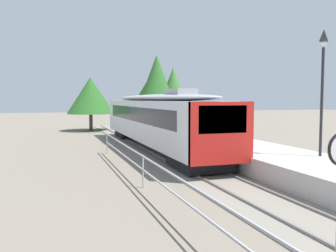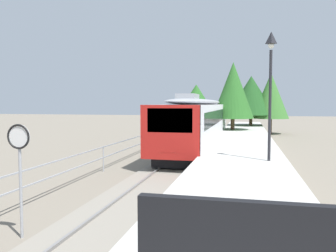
{
  "view_description": "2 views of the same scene",
  "coord_description": "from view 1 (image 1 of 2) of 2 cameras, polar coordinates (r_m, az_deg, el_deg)",
  "views": [
    {
      "loc": [
        -6.56,
        8.08,
        3.34
      ],
      "look_at": [
        -1.0,
        24.99,
        2.0
      ],
      "focal_mm": 38.39,
      "sensor_mm": 36.0,
      "label": 1
    },
    {
      "loc": [
        3.44,
        5.75,
        3.28
      ],
      "look_at": [
        -1.0,
        24.99,
        2.0
      ],
      "focal_mm": 36.41,
      "sensor_mm": 36.0,
      "label": 2
    }
  ],
  "objects": [
    {
      "name": "ground_plane",
      "position": [
        14.75,
        -3.8,
        -8.79
      ],
      "size": [
        160.0,
        160.0,
        0.0
      ],
      "primitive_type": "plane",
      "color": "slate"
    },
    {
      "name": "track_rails",
      "position": [
        15.74,
        6.94,
        -7.85
      ],
      "size": [
        3.2,
        60.0,
        0.14
      ],
      "color": "gray",
      "rests_on": "ground"
    },
    {
      "name": "commuter_train",
      "position": [
        23.61,
        -2.04,
        1.4
      ],
      "size": [
        2.82,
        19.71,
        3.74
      ],
      "color": "silver",
      "rests_on": "track_rails"
    },
    {
      "name": "station_platform",
      "position": [
        17.27,
        16.81,
        -5.51
      ],
      "size": [
        3.9,
        60.0,
        0.9
      ],
      "primitive_type": "cube",
      "color": "#B7B5AD",
      "rests_on": "ground"
    },
    {
      "name": "platform_lamp_mid_platform",
      "position": [
        16.61,
        23.37,
        8.38
      ],
      "size": [
        0.34,
        0.34,
        5.35
      ],
      "color": "#232328",
      "rests_on": "station_platform"
    },
    {
      "name": "tree_behind_carpark",
      "position": [
        31.07,
        -1.81,
        6.49
      ],
      "size": [
        3.86,
        3.86,
        7.13
      ],
      "color": "brown",
      "rests_on": "ground"
    },
    {
      "name": "tree_behind_station_far",
      "position": [
        38.72,
        -12.2,
        4.75
      ],
      "size": [
        4.95,
        4.95,
        5.63
      ],
      "color": "brown",
      "rests_on": "ground"
    },
    {
      "name": "tree_distant_left",
      "position": [
        38.55,
        0.82,
        5.55
      ],
      "size": [
        3.91,
        3.91,
        6.69
      ],
      "color": "brown",
      "rests_on": "ground"
    },
    {
      "name": "tree_distant_centre",
      "position": [
        38.14,
        -2.25,
        5.62
      ],
      "size": [
        5.33,
        5.33,
        6.38
      ],
      "color": "brown",
      "rests_on": "ground"
    }
  ]
}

